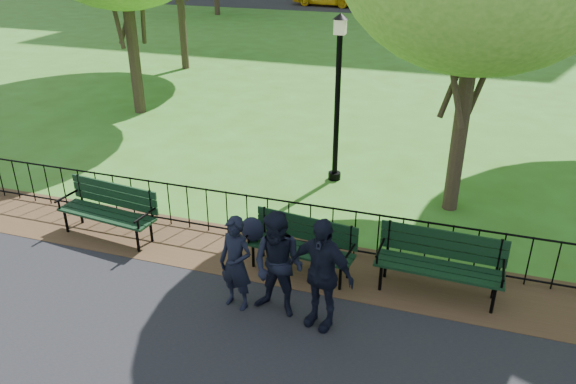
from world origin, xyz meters
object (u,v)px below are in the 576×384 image
(park_bench_main, at_px, (282,235))
(park_bench_left_a, at_px, (109,205))
(lamppost, at_px, (338,94))
(person_right, at_px, (321,273))
(park_bench_right_a, at_px, (440,257))
(person_mid, at_px, (278,265))
(person_left, at_px, (236,263))

(park_bench_main, distance_m, park_bench_left_a, 3.36)
(park_bench_left_a, bearing_deg, lamppost, 54.97)
(park_bench_left_a, xyz_separation_m, person_right, (4.36, -1.29, 0.25))
(park_bench_right_a, xyz_separation_m, person_mid, (-2.20, -1.30, 0.21))
(park_bench_left_a, bearing_deg, person_right, -9.90)
(person_mid, distance_m, person_right, 0.65)
(person_left, bearing_deg, park_bench_main, 87.97)
(lamppost, bearing_deg, person_mid, -85.62)
(person_left, relative_size, person_mid, 0.91)
(lamppost, xyz_separation_m, person_right, (1.03, -5.04, -1.12))
(park_bench_main, height_order, person_left, person_left)
(park_bench_left_a, relative_size, lamppost, 0.54)
(lamppost, xyz_separation_m, person_mid, (0.38, -4.98, -1.15))
(park_bench_main, height_order, person_mid, person_mid)
(park_bench_main, relative_size, park_bench_right_a, 1.00)
(lamppost, distance_m, person_mid, 5.13)
(park_bench_right_a, bearing_deg, lamppost, 127.08)
(park_bench_right_a, distance_m, person_mid, 2.57)
(person_right, bearing_deg, person_mid, -169.18)
(park_bench_left_a, bearing_deg, park_bench_main, 5.43)
(park_bench_main, xyz_separation_m, person_left, (-0.30, -1.20, 0.13))
(person_mid, relative_size, person_right, 0.96)
(park_bench_main, xyz_separation_m, park_bench_left_a, (-3.36, 0.07, -0.00))
(park_bench_left_a, distance_m, lamppost, 5.20)
(person_left, height_order, person_right, person_right)
(park_bench_left_a, relative_size, person_left, 1.31)
(person_mid, height_order, person_right, person_right)
(person_left, bearing_deg, park_bench_left_a, 169.59)
(park_bench_left_a, height_order, lamppost, lamppost)
(lamppost, relative_size, person_mid, 2.21)
(lamppost, height_order, person_right, lamppost)
(park_bench_left_a, xyz_separation_m, park_bench_right_a, (5.91, 0.07, 0.01))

